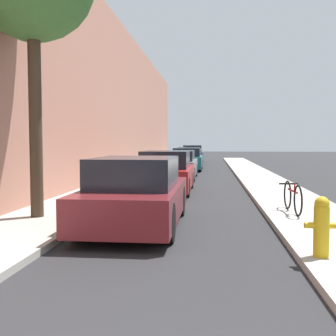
# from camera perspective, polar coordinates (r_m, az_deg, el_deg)

# --- Properties ---
(ground_plane) EXTENTS (120.00, 120.00, 0.00)m
(ground_plane) POSITION_cam_1_polar(r_m,az_deg,el_deg) (16.77, 3.72, -2.31)
(ground_plane) COLOR #28282B
(sidewalk_left) EXTENTS (2.00, 52.00, 0.12)m
(sidewalk_left) POSITION_cam_1_polar(r_m,az_deg,el_deg) (17.13, -6.02, -2.00)
(sidewalk_left) COLOR #ADA89E
(sidewalk_left) RESTS_ON ground
(sidewalk_right) EXTENTS (2.00, 52.00, 0.12)m
(sidewalk_right) POSITION_cam_1_polar(r_m,az_deg,el_deg) (16.90, 13.60, -2.16)
(sidewalk_right) COLOR #ADA89E
(sidewalk_right) RESTS_ON ground
(building_facade_left) EXTENTS (0.70, 52.00, 7.74)m
(building_facade_left) POSITION_cam_1_polar(r_m,az_deg,el_deg) (17.51, -10.51, 10.57)
(building_facade_left) COLOR tan
(building_facade_left) RESTS_ON ground
(parked_car_maroon) EXTENTS (1.77, 4.28, 1.42)m
(parked_car_maroon) POSITION_cam_1_polar(r_m,az_deg,el_deg) (8.40, -4.39, -3.59)
(parked_car_maroon) COLOR black
(parked_car_maroon) RESTS_ON ground
(parked_car_red) EXTENTS (1.74, 4.18, 1.43)m
(parked_car_red) POSITION_cam_1_polar(r_m,az_deg,el_deg) (14.16, -0.25, -0.68)
(parked_car_red) COLOR black
(parked_car_red) RESTS_ON ground
(parked_car_grey) EXTENTS (1.76, 4.62, 1.33)m
(parked_car_grey) POSITION_cam_1_polar(r_m,az_deg,el_deg) (19.46, 1.31, 0.40)
(parked_car_grey) COLOR black
(parked_car_grey) RESTS_ON ground
(parked_car_teal) EXTENTS (1.80, 4.22, 1.37)m
(parked_car_teal) POSITION_cam_1_polar(r_m,az_deg,el_deg) (25.26, 2.69, 1.16)
(parked_car_teal) COLOR black
(parked_car_teal) RESTS_ON ground
(parked_car_black) EXTENTS (1.73, 4.18, 1.36)m
(parked_car_black) POSITION_cam_1_polar(r_m,az_deg,el_deg) (30.19, 2.92, 1.53)
(parked_car_black) COLOR black
(parked_car_black) RESTS_ON ground
(parked_car_navy) EXTENTS (1.73, 4.64, 1.46)m
(parked_car_navy) POSITION_cam_1_polar(r_m,az_deg,el_deg) (35.85, 3.46, 1.93)
(parked_car_navy) COLOR black
(parked_car_navy) RESTS_ON ground
(fire_hydrant) EXTENTS (0.47, 0.22, 0.85)m
(fire_hydrant) POSITION_cam_1_polar(r_m,az_deg,el_deg) (6.18, 20.49, -7.51)
(fire_hydrant) COLOR gold
(fire_hydrant) RESTS_ON sidewalk_right
(bicycle) EXTENTS (0.44, 1.68, 0.69)m
(bicycle) POSITION_cam_1_polar(r_m,az_deg,el_deg) (9.83, 16.85, -3.88)
(bicycle) COLOR black
(bicycle) RESTS_ON sidewalk_right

